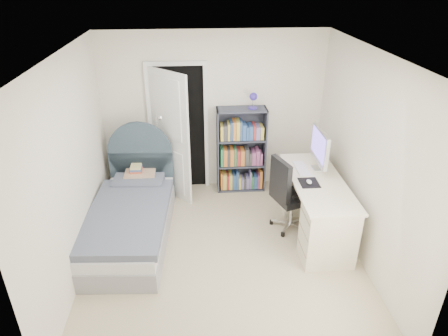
{
  "coord_description": "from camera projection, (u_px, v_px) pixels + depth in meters",
  "views": [
    {
      "loc": [
        -0.3,
        -4.09,
        3.3
      ],
      "look_at": [
        0.04,
        0.2,
        1.1
      ],
      "focal_mm": 32.0,
      "sensor_mm": 36.0,
      "label": 1
    }
  ],
  "objects": [
    {
      "name": "room_shell",
      "position": [
        222.0,
        165.0,
        4.58
      ],
      "size": [
        3.5,
        3.7,
        2.6
      ],
      "color": "tan",
      "rests_on": "ground"
    },
    {
      "name": "door",
      "position": [
        173.0,
        132.0,
        6.04
      ],
      "size": [
        0.92,
        0.62,
        2.06
      ],
      "color": "black",
      "rests_on": "ground"
    },
    {
      "name": "bed",
      "position": [
        131.0,
        217.0,
        5.34
      ],
      "size": [
        1.11,
        2.15,
        1.29
      ],
      "color": "gray",
      "rests_on": "ground"
    },
    {
      "name": "nightstand",
      "position": [
        140.0,
        178.0,
        6.03
      ],
      "size": [
        0.45,
        0.45,
        0.65
      ],
      "color": "tan",
      "rests_on": "ground"
    },
    {
      "name": "floor_lamp",
      "position": [
        162.0,
        165.0,
        6.1
      ],
      "size": [
        0.2,
        0.2,
        1.39
      ],
      "color": "silver",
      "rests_on": "ground"
    },
    {
      "name": "bookcase",
      "position": [
        241.0,
        153.0,
        6.34
      ],
      "size": [
        0.76,
        0.33,
        1.62
      ],
      "color": "#383D4D",
      "rests_on": "ground"
    },
    {
      "name": "desk",
      "position": [
        315.0,
        204.0,
        5.34
      ],
      "size": [
        0.67,
        1.67,
        1.37
      ],
      "color": "#EFE5C8",
      "rests_on": "ground"
    },
    {
      "name": "office_chair",
      "position": [
        288.0,
        191.0,
        5.34
      ],
      "size": [
        0.61,
        0.62,
        1.08
      ],
      "color": "silver",
      "rests_on": "ground"
    }
  ]
}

